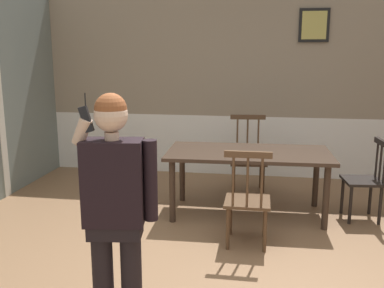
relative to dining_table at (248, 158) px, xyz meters
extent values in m
plane|color=#846042|center=(-0.05, -1.60, -0.67)|extent=(7.25, 7.25, 0.00)
cube|color=gray|center=(-0.05, 1.70, 1.18)|extent=(6.33, 0.12, 1.87)
cube|color=white|center=(-0.05, 1.71, -0.21)|extent=(6.33, 0.14, 0.92)
cube|color=white|center=(-0.05, 1.68, 0.25)|extent=(6.33, 0.05, 0.06)
cube|color=black|center=(0.82, 1.62, 1.57)|extent=(0.42, 0.03, 0.47)
cube|color=tan|center=(0.82, 1.61, 1.57)|extent=(0.34, 0.01, 0.39)
cube|color=silver|center=(-3.17, 0.14, 0.38)|extent=(0.06, 0.12, 2.10)
cube|color=#38281E|center=(0.00, 0.00, 0.06)|extent=(1.88, 0.98, 0.04)
cylinder|color=#38281E|center=(-0.82, -0.39, -0.31)|extent=(0.07, 0.07, 0.71)
cylinder|color=#38281E|center=(0.84, -0.34, -0.31)|extent=(0.07, 0.07, 0.71)
cylinder|color=#38281E|center=(-0.84, 0.34, -0.31)|extent=(0.07, 0.07, 0.71)
cylinder|color=#38281E|center=(0.82, 0.39, -0.31)|extent=(0.07, 0.07, 0.71)
cube|color=#513823|center=(0.02, -0.81, -0.23)|extent=(0.44, 0.44, 0.03)
cube|color=#513823|center=(0.02, -1.01, 0.29)|extent=(0.44, 0.04, 0.06)
cylinder|color=#513823|center=(-0.11, -1.01, 0.05)|extent=(0.02, 0.02, 0.53)
cylinder|color=#513823|center=(0.02, -1.01, 0.05)|extent=(0.02, 0.02, 0.53)
cylinder|color=#513823|center=(0.16, -1.01, 0.05)|extent=(0.02, 0.02, 0.53)
cylinder|color=#513823|center=(-0.15, -0.64, -0.46)|extent=(0.04, 0.04, 0.42)
cylinder|color=#513823|center=(0.20, -0.64, -0.46)|extent=(0.04, 0.04, 0.42)
cylinder|color=#513823|center=(-0.15, -0.99, -0.46)|extent=(0.04, 0.04, 0.42)
cylinder|color=#513823|center=(0.20, -0.99, -0.46)|extent=(0.04, 0.04, 0.42)
cube|color=#513823|center=(-0.02, 0.81, -0.24)|extent=(0.52, 0.52, 0.03)
cube|color=#513823|center=(-0.04, 1.03, 0.33)|extent=(0.48, 0.08, 0.06)
cylinder|color=#513823|center=(0.10, 1.04, 0.07)|extent=(0.02, 0.02, 0.58)
cylinder|color=#513823|center=(-0.04, 1.03, 0.07)|extent=(0.02, 0.02, 0.58)
cylinder|color=#513823|center=(-0.19, 1.02, 0.07)|extent=(0.02, 0.02, 0.58)
cylinder|color=#513823|center=(0.18, 0.64, -0.46)|extent=(0.04, 0.04, 0.42)
cylinder|color=#513823|center=(-0.20, 0.60, -0.46)|extent=(0.04, 0.04, 0.42)
cylinder|color=#513823|center=(0.15, 1.02, -0.46)|extent=(0.04, 0.04, 0.42)
cylinder|color=#513823|center=(-0.23, 0.98, -0.46)|extent=(0.04, 0.04, 0.42)
cube|color=black|center=(1.28, 0.04, -0.22)|extent=(0.44, 0.44, 0.03)
cube|color=black|center=(1.46, 0.06, 0.22)|extent=(0.08, 0.40, 0.06)
cylinder|color=black|center=(1.46, 0.06, 0.02)|extent=(0.02, 0.02, 0.46)
cylinder|color=black|center=(1.45, 0.18, 0.02)|extent=(0.02, 0.02, 0.46)
cylinder|color=black|center=(1.13, -0.14, -0.45)|extent=(0.04, 0.04, 0.44)
cylinder|color=black|center=(1.10, 0.18, -0.45)|extent=(0.04, 0.04, 0.44)
cylinder|color=black|center=(1.45, -0.11, -0.45)|extent=(0.04, 0.04, 0.44)
cylinder|color=black|center=(1.42, 0.21, -0.45)|extent=(0.04, 0.04, 0.44)
cylinder|color=black|center=(-0.69, -2.34, -0.28)|extent=(0.14, 0.14, 0.78)
cylinder|color=black|center=(-0.88, -2.36, -0.28)|extent=(0.14, 0.14, 0.78)
cube|color=black|center=(-0.78, -2.35, 0.08)|extent=(0.37, 0.24, 0.12)
cube|color=black|center=(-0.78, -2.35, 0.39)|extent=(0.41, 0.26, 0.55)
cylinder|color=black|center=(-0.55, -2.32, 0.40)|extent=(0.09, 0.09, 0.53)
cylinder|color=beige|center=(-0.96, -2.39, 0.72)|extent=(0.16, 0.12, 0.19)
cylinder|color=beige|center=(-0.78, -2.35, 0.69)|extent=(0.09, 0.09, 0.05)
sphere|color=beige|center=(-0.78, -2.35, 0.82)|extent=(0.21, 0.21, 0.21)
sphere|color=brown|center=(-0.78, -2.35, 0.86)|extent=(0.20, 0.20, 0.20)
cube|color=black|center=(-0.92, -2.40, 0.80)|extent=(0.09, 0.05, 0.17)
cylinder|color=black|center=(-0.92, -2.40, 0.92)|extent=(0.01, 0.01, 0.08)
camera|label=1|loc=(0.13, -4.87, 1.20)|focal=40.45mm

